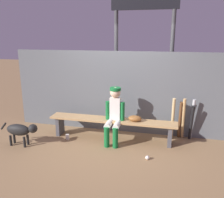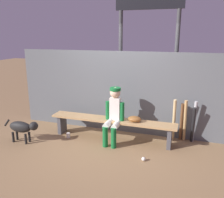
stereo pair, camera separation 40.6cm
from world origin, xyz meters
The scene contains 15 objects.
ground_plane centered at (0.00, 0.00, 0.00)m, with size 30.00×30.00×0.00m, color olive.
chainlink_fence centered at (0.00, 0.52, 0.94)m, with size 4.97×0.03×1.87m, color #595E63.
dugout_bench centered at (0.00, 0.00, 0.37)m, with size 2.75×0.36×0.46m.
player_seated centered at (0.07, -0.11, 0.64)m, with size 0.41×0.55×1.17m.
baseball_glove centered at (0.49, 0.00, 0.52)m, with size 0.28×0.20×0.12m, color brown.
bat_wood_natural centered at (1.27, 0.34, 0.47)m, with size 0.06×0.06×0.95m, color tan.
bat_wood_dark centered at (1.42, 0.40, 0.43)m, with size 0.06×0.06×0.85m, color brown.
bat_wood_tan centered at (1.49, 0.39, 0.47)m, with size 0.06×0.06×0.93m, color tan.
bat_aluminum_black centered at (1.66, 0.35, 0.40)m, with size 0.06×0.06×0.81m, color black.
bat_aluminum_silver centered at (1.67, 0.40, 0.46)m, with size 0.06×0.06×0.91m, color #B7B7BC.
baseball centered at (0.84, -0.71, 0.04)m, with size 0.07×0.07×0.07m, color white.
cup_on_ground centered at (-0.95, -0.23, 0.06)m, with size 0.08×0.08×0.11m, color silver.
cup_on_bench centered at (0.12, 0.06, 0.52)m, with size 0.08×0.08×0.11m, color silver.
scoreboard centered at (0.53, 1.35, 2.66)m, with size 1.89×0.27×3.86m.
dog centered at (-1.74, -0.73, 0.34)m, with size 0.84×0.20×0.49m.
Camera 2 is at (1.53, -4.62, 2.22)m, focal length 38.55 mm.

